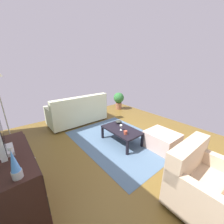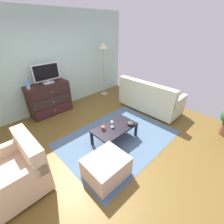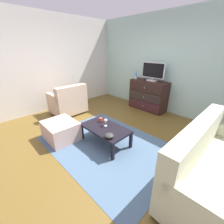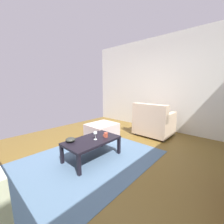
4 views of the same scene
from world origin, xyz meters
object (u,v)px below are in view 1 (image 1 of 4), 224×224
object	(u,v)px
bowl_decorative	(119,122)
mug	(126,132)
armchair	(203,184)
coffee_table	(121,131)
couch_large	(78,113)
dresser	(17,184)
lava_lamp	(15,165)
wine_glass	(121,126)
ottoman	(162,140)
potted_plant	(119,99)

from	to	relation	value
bowl_decorative	mug	bearing A→B (deg)	152.54
mug	armchair	xyz separation A→B (m)	(-1.66, 0.16, -0.05)
coffee_table	couch_large	xyz separation A→B (m)	(1.80, 0.28, 0.04)
dresser	mug	bearing A→B (deg)	-84.77
mug	armchair	bearing A→B (deg)	174.67
dresser	bowl_decorative	size ratio (longest dim) A/B	6.94
lava_lamp	bowl_decorative	bearing A→B (deg)	-62.33
dresser	wine_glass	bearing A→B (deg)	-79.40
ottoman	potted_plant	distance (m)	3.10
dresser	lava_lamp	bearing A→B (deg)	-174.83
dresser	couch_large	xyz separation A→B (m)	(2.25, -1.94, -0.10)
lava_lamp	armchair	xyz separation A→B (m)	(-0.99, -1.92, -0.70)
ottoman	bowl_decorative	bearing A→B (deg)	18.65
wine_glass	couch_large	bearing A→B (deg)	7.24
armchair	ottoman	size ratio (longest dim) A/B	1.29
wine_glass	couch_large	distance (m)	1.86
dresser	couch_large	bearing A→B (deg)	-40.79
lava_lamp	ottoman	world-z (taller)	lava_lamp
coffee_table	ottoman	bearing A→B (deg)	-144.34
armchair	potted_plant	distance (m)	4.46
dresser	armchair	xyz separation A→B (m)	(-1.47, -1.96, -0.10)
dresser	ottoman	size ratio (longest dim) A/B	1.65
bowl_decorative	couch_large	bearing A→B (deg)	17.79
dresser	potted_plant	world-z (taller)	dresser
coffee_table	dresser	bearing A→B (deg)	101.28
lava_lamp	ottoman	bearing A→B (deg)	-87.22
mug	wine_glass	bearing A→B (deg)	-14.38
lava_lamp	mug	xyz separation A→B (m)	(0.67, -2.07, -0.65)
potted_plant	couch_large	bearing A→B (deg)	97.43
lava_lamp	bowl_decorative	xyz separation A→B (m)	(1.24, -2.37, -0.65)
ottoman	mug	bearing A→B (deg)	51.22
wine_glass	lava_lamp	bearing A→B (deg)	112.58
armchair	mug	bearing A→B (deg)	-5.33
coffee_table	bowl_decorative	distance (m)	0.38
lava_lamp	bowl_decorative	size ratio (longest dim) A/B	1.98
potted_plant	coffee_table	bearing A→B (deg)	139.69
wine_glass	ottoman	bearing A→B (deg)	-140.65
ottoman	couch_large	bearing A→B (deg)	18.16
mug	armchair	size ratio (longest dim) A/B	0.13
dresser	mug	world-z (taller)	dresser
lava_lamp	coffee_table	distance (m)	2.48
coffee_table	couch_large	distance (m)	1.83
wine_glass	ottoman	xyz separation A→B (m)	(-0.75, -0.62, -0.29)
lava_lamp	coffee_table	xyz separation A→B (m)	(0.92, -2.18, -0.74)
mug	armchair	distance (m)	1.67
potted_plant	lava_lamp	bearing A→B (deg)	127.24
coffee_table	potted_plant	world-z (taller)	potted_plant
coffee_table	ottoman	distance (m)	0.98
couch_large	potted_plant	bearing A→B (deg)	-82.57
potted_plant	bowl_decorative	bearing A→B (deg)	138.19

